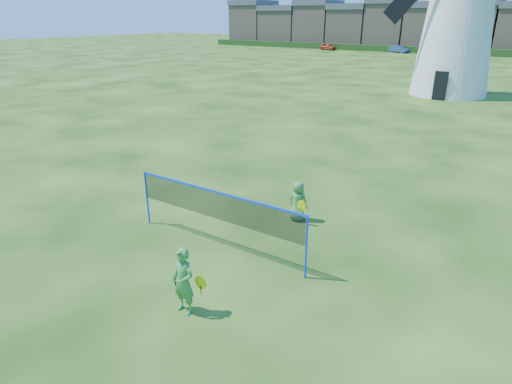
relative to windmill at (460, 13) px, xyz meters
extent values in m
plane|color=black|center=(0.84, -27.48, -5.64)|extent=(220.00, 220.00, 0.00)
cube|color=black|center=(0.00, -2.61, -4.66)|extent=(0.89, 0.11, 1.96)
cube|color=black|center=(0.00, -2.07, -1.18)|extent=(0.62, 0.11, 0.80)
cylinder|color=blue|center=(-2.24, -27.56, -4.86)|extent=(0.05, 0.05, 1.55)
cylinder|color=blue|center=(2.76, -27.56, -4.86)|extent=(0.05, 0.05, 1.55)
cube|color=black|center=(0.26, -27.56, -4.49)|extent=(5.00, 0.02, 0.70)
cube|color=blue|center=(0.26, -27.56, -4.12)|extent=(5.00, 0.02, 0.06)
imported|color=#388E3D|center=(1.36, -29.97, -4.93)|extent=(0.53, 0.37, 1.41)
cylinder|color=#FFF90D|center=(1.64, -29.79, -4.95)|extent=(0.28, 0.02, 0.28)
cube|color=#FFF90D|center=(1.64, -29.79, -5.12)|extent=(0.03, 0.02, 0.20)
imported|color=#458B43|center=(1.17, -25.03, -5.05)|extent=(0.58, 0.38, 1.17)
cylinder|color=#FFF90D|center=(1.39, -25.25, -5.04)|extent=(0.28, 0.02, 0.28)
cube|color=#FFF90D|center=(1.39, -25.25, -5.21)|extent=(0.03, 0.02, 0.20)
cube|color=#9B8167|center=(-47.79, 44.52, -1.95)|extent=(6.74, 8.00, 7.38)
cube|color=#4C4C54|center=(-47.79, 44.52, 2.24)|extent=(7.04, 8.40, 1.00)
cube|color=#9B8167|center=(-40.39, 44.52, -2.47)|extent=(7.48, 8.00, 6.33)
cube|color=#4C4C54|center=(-40.39, 44.52, 1.19)|extent=(7.78, 8.40, 1.00)
cube|color=#9B8167|center=(-33.08, 44.52, -2.05)|extent=(6.53, 8.00, 7.18)
cube|color=#4C4C54|center=(-33.08, 44.52, 2.04)|extent=(6.83, 8.40, 1.00)
cube|color=#9B8167|center=(-26.17, 44.52, -2.41)|extent=(6.70, 8.00, 6.46)
cube|color=#4C4C54|center=(-26.17, 44.52, 1.32)|extent=(7.00, 8.40, 1.00)
cube|color=#9B8167|center=(-19.35, 44.52, -1.97)|extent=(6.32, 8.00, 7.33)
cube|color=#4C4C54|center=(-19.35, 44.52, 2.19)|extent=(6.62, 8.40, 1.00)
cube|color=#9B8167|center=(-12.53, 44.52, -2.34)|extent=(6.72, 8.00, 6.60)
cube|color=#4C4C54|center=(-12.53, 44.52, 1.46)|extent=(7.02, 8.40, 1.00)
cube|color=#9B8167|center=(-5.73, 44.52, -2.19)|extent=(6.27, 8.00, 6.90)
cube|color=#4C4C54|center=(-5.73, 44.52, 1.76)|extent=(6.57, 8.40, 1.00)
cube|color=#193814|center=(-21.16, 38.52, -5.14)|extent=(62.00, 0.80, 1.00)
imported|color=maroon|center=(-27.00, 36.61, -5.09)|extent=(3.44, 2.12, 1.09)
imported|color=navy|center=(-15.16, 37.83, -5.09)|extent=(3.52, 2.31, 1.09)
camera|label=1|loc=(6.52, -35.11, -0.15)|focal=30.49mm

